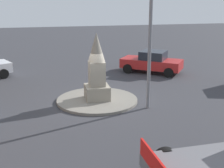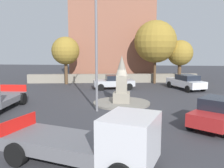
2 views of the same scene
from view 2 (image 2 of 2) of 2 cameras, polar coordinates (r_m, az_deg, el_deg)
ground_plane at (r=18.08m, az=2.22°, el=-4.58°), size 80.00×80.00×0.00m
traffic_island at (r=18.06m, az=2.22°, el=-4.38°), size 4.12×4.12×0.13m
monument at (r=17.79m, az=2.25°, el=0.44°), size 1.19×1.19×3.38m
streetlamp at (r=15.60m, az=-3.66°, el=12.12°), size 3.83×0.28×8.38m
car_white_parked_right at (r=25.12m, az=16.63°, el=0.47°), size 4.60×3.35×1.46m
car_red_approaching at (r=13.90m, az=23.35°, el=-6.01°), size 4.36×3.85×1.53m
car_silver_passing at (r=24.46m, az=0.50°, el=0.51°), size 2.62×4.21×1.36m
truck_white_near_island at (r=8.56m, az=-3.84°, el=-13.09°), size 3.51×5.66×1.96m
stone_boundary_wall at (r=29.03m, az=0.30°, el=1.34°), size 3.42×19.63×1.00m
corner_building at (r=33.88m, az=-0.16°, el=9.74°), size 8.51×11.44×9.73m
tree_near_wall at (r=28.47m, az=9.96°, el=9.57°), size 4.72×4.72×7.08m
tree_mid_cluster at (r=29.22m, az=15.38°, el=6.84°), size 2.88×2.88×4.90m
tree_far_corner at (r=28.03m, az=-10.63°, el=7.48°), size 3.07×3.07×5.25m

